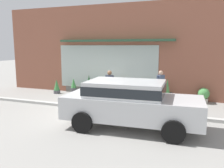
{
  "coord_description": "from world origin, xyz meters",
  "views": [
    {
      "loc": [
        4.37,
        -9.17,
        2.72
      ],
      "look_at": [
        0.48,
        1.2,
        0.92
      ],
      "focal_mm": 37.61,
      "sensor_mm": 36.0,
      "label": 1
    }
  ],
  "objects_px": {
    "potted_plant_corner_tall": "(57,87)",
    "potted_plant_window_left": "(203,95)",
    "fire_hydrant": "(93,95)",
    "potted_plant_near_hydrant": "(74,87)",
    "pedestrian_passerby": "(160,84)",
    "potted_plant_window_right": "(167,90)",
    "potted_plant_doorstep": "(89,85)",
    "pedestrian_with_handbag": "(109,85)",
    "potted_plant_by_entrance": "(98,92)",
    "parked_car_silver": "(130,101)"
  },
  "relations": [
    {
      "from": "pedestrian_with_handbag",
      "to": "potted_plant_corner_tall",
      "type": "distance_m",
      "value": 3.94
    },
    {
      "from": "potted_plant_window_right",
      "to": "potted_plant_by_entrance",
      "type": "bearing_deg",
      "value": -172.61
    },
    {
      "from": "pedestrian_passerby",
      "to": "potted_plant_corner_tall",
      "type": "height_order",
      "value": "pedestrian_passerby"
    },
    {
      "from": "potted_plant_corner_tall",
      "to": "potted_plant_window_right",
      "type": "bearing_deg",
      "value": 4.53
    },
    {
      "from": "pedestrian_with_handbag",
      "to": "potted_plant_corner_tall",
      "type": "xyz_separation_m",
      "value": [
        -3.72,
        1.19,
        -0.52
      ]
    },
    {
      "from": "parked_car_silver",
      "to": "potted_plant_window_right",
      "type": "xyz_separation_m",
      "value": [
        0.64,
        4.57,
        -0.38
      ]
    },
    {
      "from": "potted_plant_doorstep",
      "to": "fire_hydrant",
      "type": "bearing_deg",
      "value": -58.83
    },
    {
      "from": "potted_plant_corner_tall",
      "to": "potted_plant_near_hydrant",
      "type": "xyz_separation_m",
      "value": [
        1.02,
        0.16,
        0.04
      ]
    },
    {
      "from": "potted_plant_window_left",
      "to": "potted_plant_doorstep",
      "type": "distance_m",
      "value": 6.05
    },
    {
      "from": "potted_plant_corner_tall",
      "to": "potted_plant_doorstep",
      "type": "distance_m",
      "value": 1.93
    },
    {
      "from": "fire_hydrant",
      "to": "potted_plant_near_hydrant",
      "type": "distance_m",
      "value": 2.65
    },
    {
      "from": "parked_car_silver",
      "to": "potted_plant_doorstep",
      "type": "xyz_separation_m",
      "value": [
        -3.69,
        4.46,
        -0.38
      ]
    },
    {
      "from": "fire_hydrant",
      "to": "parked_car_silver",
      "type": "height_order",
      "value": "parked_car_silver"
    },
    {
      "from": "potted_plant_window_left",
      "to": "potted_plant_by_entrance",
      "type": "bearing_deg",
      "value": -175.2
    },
    {
      "from": "pedestrian_with_handbag",
      "to": "pedestrian_passerby",
      "type": "height_order",
      "value": "pedestrian_with_handbag"
    },
    {
      "from": "potted_plant_by_entrance",
      "to": "pedestrian_with_handbag",
      "type": "bearing_deg",
      "value": -47.58
    },
    {
      "from": "potted_plant_by_entrance",
      "to": "potted_plant_window_left",
      "type": "height_order",
      "value": "potted_plant_window_left"
    },
    {
      "from": "parked_car_silver",
      "to": "potted_plant_doorstep",
      "type": "distance_m",
      "value": 5.8
    },
    {
      "from": "potted_plant_doorstep",
      "to": "potted_plant_near_hydrant",
      "type": "bearing_deg",
      "value": -165.75
    },
    {
      "from": "potted_plant_corner_tall",
      "to": "potted_plant_near_hydrant",
      "type": "bearing_deg",
      "value": 9.09
    },
    {
      "from": "fire_hydrant",
      "to": "potted_plant_corner_tall",
      "type": "relative_size",
      "value": 1.09
    },
    {
      "from": "pedestrian_passerby",
      "to": "potted_plant_corner_tall",
      "type": "xyz_separation_m",
      "value": [
        -5.98,
        0.23,
        -0.53
      ]
    },
    {
      "from": "fire_hydrant",
      "to": "potted_plant_by_entrance",
      "type": "bearing_deg",
      "value": 105.63
    },
    {
      "from": "parked_car_silver",
      "to": "potted_plant_corner_tall",
      "type": "distance_m",
      "value": 6.92
    },
    {
      "from": "potted_plant_doorstep",
      "to": "potted_plant_by_entrance",
      "type": "bearing_deg",
      "value": -26.17
    },
    {
      "from": "potted_plant_by_entrance",
      "to": "potted_plant_near_hydrant",
      "type": "relative_size",
      "value": 0.55
    },
    {
      "from": "potted_plant_by_entrance",
      "to": "pedestrian_passerby",
      "type": "bearing_deg",
      "value": -4.42
    },
    {
      "from": "potted_plant_near_hydrant",
      "to": "potted_plant_doorstep",
      "type": "distance_m",
      "value": 0.9
    },
    {
      "from": "potted_plant_window_left",
      "to": "potted_plant_window_right",
      "type": "bearing_deg",
      "value": 179.32
    },
    {
      "from": "potted_plant_near_hydrant",
      "to": "pedestrian_passerby",
      "type": "bearing_deg",
      "value": -4.58
    },
    {
      "from": "potted_plant_by_entrance",
      "to": "potted_plant_near_hydrant",
      "type": "xyz_separation_m",
      "value": [
        -1.59,
        0.14,
        0.18
      ]
    },
    {
      "from": "potted_plant_doorstep",
      "to": "potted_plant_corner_tall",
      "type": "bearing_deg",
      "value": -168.52
    },
    {
      "from": "fire_hydrant",
      "to": "pedestrian_passerby",
      "type": "height_order",
      "value": "pedestrian_passerby"
    },
    {
      "from": "potted_plant_window_left",
      "to": "potted_plant_near_hydrant",
      "type": "bearing_deg",
      "value": -177.44
    },
    {
      "from": "pedestrian_with_handbag",
      "to": "parked_car_silver",
      "type": "height_order",
      "value": "pedestrian_with_handbag"
    },
    {
      "from": "potted_plant_window_right",
      "to": "potted_plant_near_hydrant",
      "type": "relative_size",
      "value": 1.23
    },
    {
      "from": "parked_car_silver",
      "to": "potted_plant_window_left",
      "type": "bearing_deg",
      "value": 59.36
    },
    {
      "from": "pedestrian_passerby",
      "to": "potted_plant_window_right",
      "type": "bearing_deg",
      "value": -160.72
    },
    {
      "from": "pedestrian_with_handbag",
      "to": "fire_hydrant",
      "type": "bearing_deg",
      "value": 40.19
    },
    {
      "from": "potted_plant_window_right",
      "to": "potted_plant_doorstep",
      "type": "relative_size",
      "value": 1.0
    },
    {
      "from": "fire_hydrant",
      "to": "potted_plant_window_right",
      "type": "relative_size",
      "value": 0.79
    },
    {
      "from": "potted_plant_near_hydrant",
      "to": "potted_plant_window_right",
      "type": "bearing_deg",
      "value": 3.63
    },
    {
      "from": "fire_hydrant",
      "to": "potted_plant_doorstep",
      "type": "bearing_deg",
      "value": 121.17
    },
    {
      "from": "potted_plant_corner_tall",
      "to": "potted_plant_window_left",
      "type": "distance_m",
      "value": 7.94
    },
    {
      "from": "potted_plant_corner_tall",
      "to": "potted_plant_doorstep",
      "type": "bearing_deg",
      "value": 11.48
    },
    {
      "from": "potted_plant_by_entrance",
      "to": "potted_plant_near_hydrant",
      "type": "height_order",
      "value": "potted_plant_near_hydrant"
    },
    {
      "from": "pedestrian_with_handbag",
      "to": "potted_plant_corner_tall",
      "type": "height_order",
      "value": "pedestrian_with_handbag"
    },
    {
      "from": "potted_plant_corner_tall",
      "to": "potted_plant_window_left",
      "type": "bearing_deg",
      "value": 3.41
    },
    {
      "from": "potted_plant_window_right",
      "to": "potted_plant_doorstep",
      "type": "height_order",
      "value": "potted_plant_doorstep"
    },
    {
      "from": "pedestrian_with_handbag",
      "to": "pedestrian_passerby",
      "type": "xyz_separation_m",
      "value": [
        2.26,
        0.95,
        0.01
      ]
    }
  ]
}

